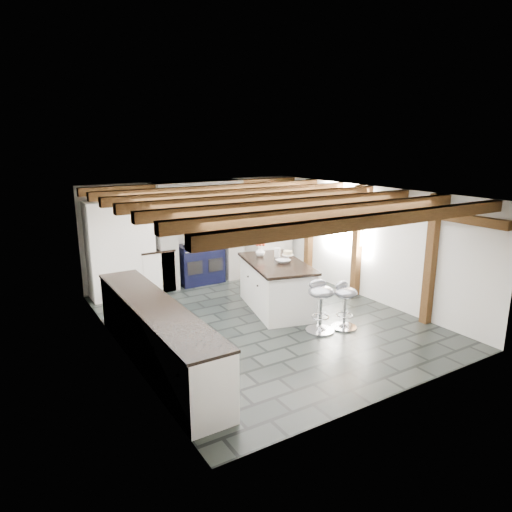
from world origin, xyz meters
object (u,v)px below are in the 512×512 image
range_cooker (200,263)px  bar_stool_far (321,300)px  kitchen_island (276,285)px  bar_stool_near (345,300)px

range_cooker → bar_stool_far: range_cooker is taller
kitchen_island → bar_stool_near: bearing=-56.6°
kitchen_island → bar_stool_far: size_ratio=2.30×
range_cooker → bar_stool_far: size_ratio=1.11×
kitchen_island → bar_stool_far: (0.04, -1.28, 0.08)m
bar_stool_near → kitchen_island: bearing=108.1°
range_cooker → bar_stool_near: 3.84m
bar_stool_far → bar_stool_near: bearing=1.5°
range_cooker → kitchen_island: 2.37m
bar_stool_near → bar_stool_far: (-0.44, 0.11, 0.05)m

